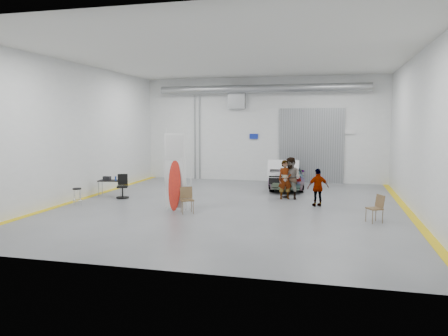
% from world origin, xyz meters
% --- Properties ---
extents(ground, '(16.00, 16.00, 0.00)m').
position_xyz_m(ground, '(0.00, 0.00, 0.00)').
color(ground, slate).
rests_on(ground, ground).
extents(room_shell, '(14.02, 16.18, 6.01)m').
position_xyz_m(room_shell, '(0.24, 2.22, 4.08)').
color(room_shell, silver).
rests_on(room_shell, ground).
extents(sedan_car, '(2.08, 4.47, 1.26)m').
position_xyz_m(sedan_car, '(1.73, 5.38, 0.63)').
color(sedan_car, silver).
rests_on(sedan_car, ground).
extents(person_a, '(0.74, 0.60, 1.75)m').
position_xyz_m(person_a, '(1.96, 2.18, 0.87)').
color(person_a, '#8C614C').
rests_on(person_a, ground).
extents(person_b, '(1.14, 1.06, 1.88)m').
position_xyz_m(person_b, '(2.23, 2.22, 0.94)').
color(person_b, '#45637F').
rests_on(person_b, ground).
extents(person_c, '(0.97, 0.71, 1.55)m').
position_xyz_m(person_c, '(3.44, 0.80, 0.78)').
color(person_c, '#9F6835').
rests_on(person_c, ground).
extents(surfboard_display, '(0.90, 0.32, 3.19)m').
position_xyz_m(surfboard_display, '(-1.87, -1.43, 1.29)').
color(surfboard_display, white).
rests_on(surfboard_display, ground).
extents(folding_chair_near, '(0.62, 0.67, 0.98)m').
position_xyz_m(folding_chair_near, '(-1.29, -1.78, 0.31)').
color(folding_chair_near, brown).
rests_on(folding_chair_near, ground).
extents(folding_chair_far, '(0.60, 0.73, 0.95)m').
position_xyz_m(folding_chair_far, '(5.41, -1.70, 0.30)').
color(folding_chair_far, brown).
rests_on(folding_chair_far, ground).
extents(shop_stool, '(0.37, 0.37, 0.72)m').
position_xyz_m(shop_stool, '(-6.20, -1.41, 0.36)').
color(shop_stool, black).
rests_on(shop_stool, ground).
extents(work_table, '(1.22, 0.75, 0.93)m').
position_xyz_m(work_table, '(-6.09, 1.15, 0.72)').
color(work_table, gray).
rests_on(work_table, ground).
extents(office_chair, '(0.60, 0.63, 1.06)m').
position_xyz_m(office_chair, '(-5.19, 0.67, 0.47)').
color(office_chair, black).
rests_on(office_chair, ground).
extents(trunk_lid, '(1.47, 0.90, 0.04)m').
position_xyz_m(trunk_lid, '(1.73, 3.45, 1.28)').
color(trunk_lid, silver).
rests_on(trunk_lid, sedan_car).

